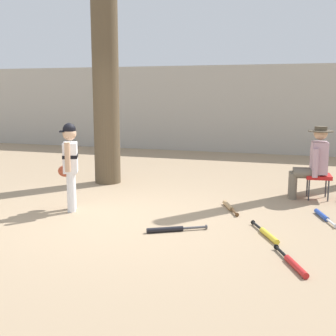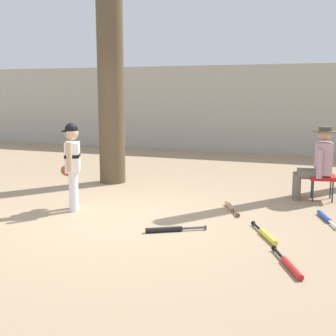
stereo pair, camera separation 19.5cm
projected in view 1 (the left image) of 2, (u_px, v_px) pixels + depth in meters
ground_plane at (113, 220)px, 6.18m from camera, size 60.00×60.00×0.00m
concrete_back_wall at (220, 109)px, 12.99m from camera, size 18.00×0.36×2.49m
tree_near_player at (105, 33)px, 8.22m from camera, size 0.75×0.75×6.39m
young_ballplayer at (70, 161)px, 6.54m from camera, size 0.48×0.54×1.31m
folding_stool at (318, 177)px, 7.31m from camera, size 0.44×0.44×0.41m
seated_spectator at (313, 160)px, 7.28m from camera, size 0.67×0.54×1.20m
bat_blue_youth at (323, 216)px, 6.23m from camera, size 0.30×0.75×0.07m
bat_wood_tan at (229, 207)px, 6.74m from camera, size 0.36×0.69×0.07m
bat_black_composite at (170, 229)px, 5.64m from camera, size 0.71×0.45×0.07m
bat_yellow_trainer at (267, 234)px, 5.45m from camera, size 0.43×0.75×0.07m
bat_red_barrel at (294, 264)px, 4.51m from camera, size 0.39×0.77×0.07m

